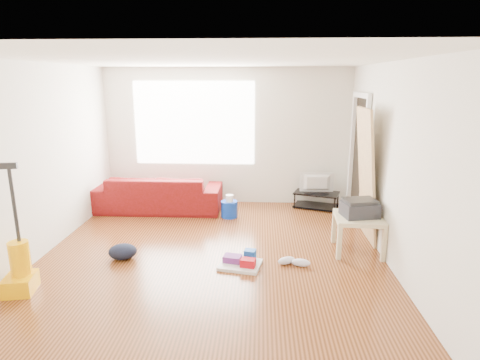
# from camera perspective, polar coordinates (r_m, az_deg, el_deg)

# --- Properties ---
(room) EXTENTS (4.51, 5.01, 2.51)m
(room) POSITION_cam_1_polar(r_m,az_deg,el_deg) (5.13, -3.25, 2.54)
(room) COLOR #48250D
(room) RESTS_ON ground
(sofa) EXTENTS (2.19, 0.86, 0.64)m
(sofa) POSITION_cam_1_polar(r_m,az_deg,el_deg) (7.38, -11.28, -4.15)
(sofa) COLOR #510B06
(sofa) RESTS_ON ground
(tv_stand) EXTENTS (0.88, 0.67, 0.29)m
(tv_stand) POSITION_cam_1_polar(r_m,az_deg,el_deg) (7.45, 10.80, -2.73)
(tv_stand) COLOR black
(tv_stand) RESTS_ON ground
(tv) EXTENTS (0.61, 0.08, 0.35)m
(tv) POSITION_cam_1_polar(r_m,az_deg,el_deg) (7.36, 10.91, -0.42)
(tv) COLOR black
(tv) RESTS_ON tv_stand
(side_table) EXTENTS (0.65, 0.65, 0.51)m
(side_table) POSITION_cam_1_polar(r_m,az_deg,el_deg) (5.63, 16.53, -5.73)
(side_table) COLOR tan
(side_table) RESTS_ON ground
(printer) EXTENTS (0.51, 0.43, 0.24)m
(printer) POSITION_cam_1_polar(r_m,az_deg,el_deg) (5.57, 16.67, -3.84)
(printer) COLOR #232328
(printer) RESTS_ON side_table
(bucket) EXTENTS (0.31, 0.31, 0.28)m
(bucket) POSITION_cam_1_polar(r_m,az_deg,el_deg) (6.87, -1.53, -5.26)
(bucket) COLOR #0A35B8
(bucket) RESTS_ON ground
(toilet_paper) EXTENTS (0.13, 0.13, 0.12)m
(toilet_paper) POSITION_cam_1_polar(r_m,az_deg,el_deg) (6.78, -1.50, -3.75)
(toilet_paper) COLOR white
(toilet_paper) RESTS_ON bucket
(cleaning_tray) EXTENTS (0.57, 0.49, 0.18)m
(cleaning_tray) POSITION_cam_1_polar(r_m,az_deg,el_deg) (5.14, 0.19, -11.56)
(cleaning_tray) COLOR silver
(cleaning_tray) RESTS_ON ground
(backpack) EXTENTS (0.41, 0.35, 0.20)m
(backpack) POSITION_cam_1_polar(r_m,az_deg,el_deg) (5.56, -16.27, -10.68)
(backpack) COLOR black
(backpack) RESTS_ON ground
(sneakers) EXTENTS (0.43, 0.22, 0.10)m
(sneakers) POSITION_cam_1_polar(r_m,az_deg,el_deg) (5.20, 7.63, -11.43)
(sneakers) COLOR silver
(sneakers) RESTS_ON ground
(vacuum) EXTENTS (0.36, 0.40, 1.44)m
(vacuum) POSITION_cam_1_polar(r_m,az_deg,el_deg) (5.10, -28.83, -10.99)
(vacuum) COLOR #FFAC00
(vacuum) RESTS_ON ground
(door_panel) EXTENTS (0.24, 0.76, 1.91)m
(door_panel) POSITION_cam_1_polar(r_m,az_deg,el_deg) (6.25, 16.88, -7.91)
(door_panel) COLOR #996C4E
(door_panel) RESTS_ON ground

